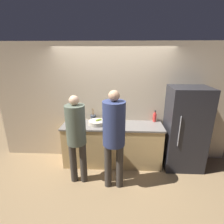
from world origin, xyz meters
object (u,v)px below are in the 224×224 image
person_left (76,133)px  utensil_crock (93,118)px  bottle_red (155,117)px  refrigerator (185,129)px  fruit_bowl (97,123)px  person_center (114,132)px  cup_black (77,119)px

person_left → utensil_crock: bearing=78.3°
utensil_crock → bottle_red: utensil_crock is taller
refrigerator → fruit_bowl: refrigerator is taller
person_center → bottle_red: size_ratio=7.13×
fruit_bowl → cup_black: bearing=155.7°
fruit_bowl → bottle_red: size_ratio=1.34×
fruit_bowl → cup_black: fruit_bowl is taller
utensil_crock → person_left: bearing=-101.7°
fruit_bowl → bottle_red: 1.28m
fruit_bowl → person_center: bearing=-61.8°
fruit_bowl → bottle_red: bottle_red is taller
fruit_bowl → utensil_crock: 0.26m
person_left → cup_black: size_ratio=21.09×
fruit_bowl → person_left: bearing=-114.8°
utensil_crock → bottle_red: size_ratio=1.10×
refrigerator → bottle_red: size_ratio=6.86×
refrigerator → person_center: size_ratio=0.96×
refrigerator → utensil_crock: size_ratio=6.21×
utensil_crock → bottle_red: bearing=-0.1°
person_center → fruit_bowl: person_center is taller
refrigerator → fruit_bowl: bearing=179.4°
refrigerator → bottle_red: refrigerator is taller
refrigerator → person_center: (-1.46, -0.71, 0.24)m
refrigerator → person_left: (-2.13, -0.60, 0.14)m
refrigerator → bottle_red: bearing=156.9°
person_left → person_center: person_center is taller
person_left → utensil_crock: (0.18, 0.85, -0.02)m
utensil_crock → fruit_bowl: bearing=-65.1°
refrigerator → person_left: 2.22m
fruit_bowl → bottle_red: bearing=10.5°
utensil_crock → cup_black: 0.36m
person_left → fruit_bowl: (0.29, 0.62, -0.04)m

